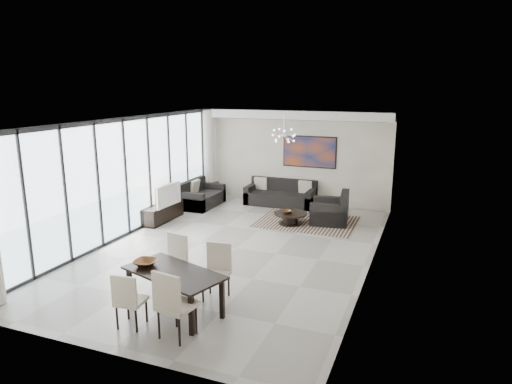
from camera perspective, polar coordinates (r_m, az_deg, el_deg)
The scene contains 20 objects.
room_shell at distance 9.97m, azimuth -0.10°, elevation 0.45°, with size 6.00×9.00×2.90m.
window_wall at distance 11.57m, azimuth -15.60°, elevation 1.85°, with size 0.37×8.95×2.90m.
soffit at distance 13.97m, azimuth 4.63°, elevation 9.59°, with size 5.98×0.40×0.26m, color white.
painting at distance 14.11m, azimuth 6.70°, elevation 5.01°, with size 1.68×0.04×0.98m, color #A84917.
chandelier at distance 12.20m, azimuth 3.49°, elevation 7.09°, with size 0.66×0.66×0.71m.
rug at distance 12.58m, azimuth 6.42°, elevation -3.69°, with size 2.61×2.00×0.01m, color black.
coffee_table at distance 12.30m, azimuth 4.33°, elevation -3.22°, with size 0.89×0.89×0.31m.
bowl_coffee at distance 12.20m, azimuth 3.92°, elevation -2.48°, with size 0.26×0.26×0.08m, color brown.
sofa_main at distance 14.21m, azimuth 3.11°, elevation -0.56°, with size 2.15×0.88×0.78m.
loveseat at distance 14.17m, azimuth -6.95°, elevation -0.66°, with size 0.89×1.59×0.79m.
armchair at distance 12.51m, azimuth 9.38°, elevation -2.51°, with size 1.09×1.14×0.86m.
side_table at distance 15.15m, azimuth -5.35°, elevation 0.62°, with size 0.38×0.38×0.53m.
tv_console at distance 12.80m, azimuth -11.57°, elevation -2.53°, with size 0.42×1.50×0.47m, color black.
television at distance 12.52m, azimuth -11.25°, elevation -0.35°, with size 1.03×0.13×0.59m, color gray.
dining_table at distance 7.67m, azimuth -10.21°, elevation -10.35°, with size 1.88×1.33×0.71m.
dining_chair_sw at distance 7.37m, azimuth -15.73°, elevation -12.60°, with size 0.46×0.46×0.90m.
dining_chair_se at distance 6.88m, azimuth -10.46°, elevation -13.22°, with size 0.57×0.57×1.08m.
dining_chair_nw at distance 8.59m, azimuth -10.20°, elevation -8.03°, with size 0.54×0.54×1.00m.
dining_chair_ne at distance 8.10m, azimuth -4.85°, elevation -9.32°, with size 0.50×0.50×0.98m.
bowl_dining at distance 7.95m, azimuth -13.66°, elevation -8.59°, with size 0.38×0.38×0.09m, color brown.
Camera 1 is at (4.00, -9.05, 3.67)m, focal length 32.00 mm.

